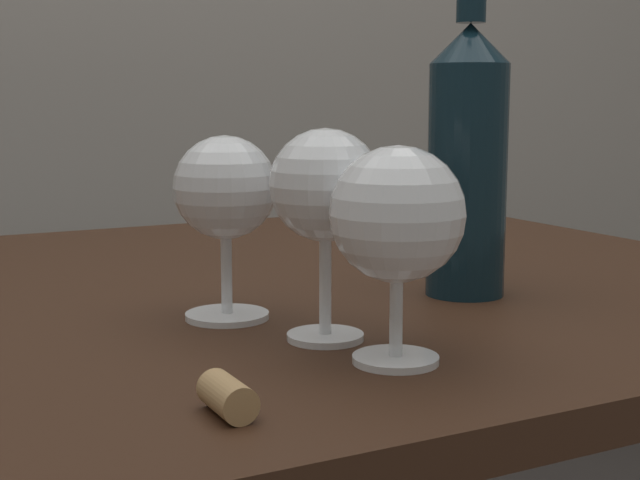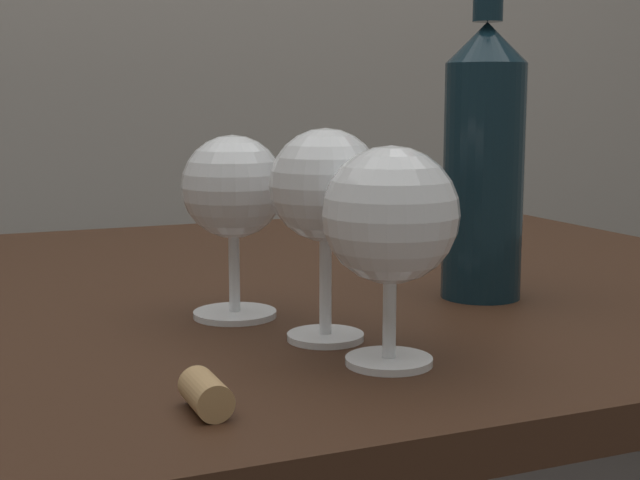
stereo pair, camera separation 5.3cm
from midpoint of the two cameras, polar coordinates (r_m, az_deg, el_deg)
dining_table at (r=0.91m, az=-3.62°, el=-9.18°), size 1.14×0.85×0.75m
wine_glass_cabernet at (r=0.60m, az=6.92°, el=1.24°), size 0.09×0.09×0.15m
wine_glass_merlot at (r=0.66m, az=2.31°, el=3.10°), size 0.08×0.08×0.16m
wine_glass_chardonnay at (r=0.73m, az=-3.36°, el=3.10°), size 0.08×0.08×0.15m
wine_bottle at (r=0.82m, az=11.98°, el=5.29°), size 0.07×0.07×0.33m
cork at (r=0.53m, az=-4.22°, el=-9.54°), size 0.02×0.04×0.02m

